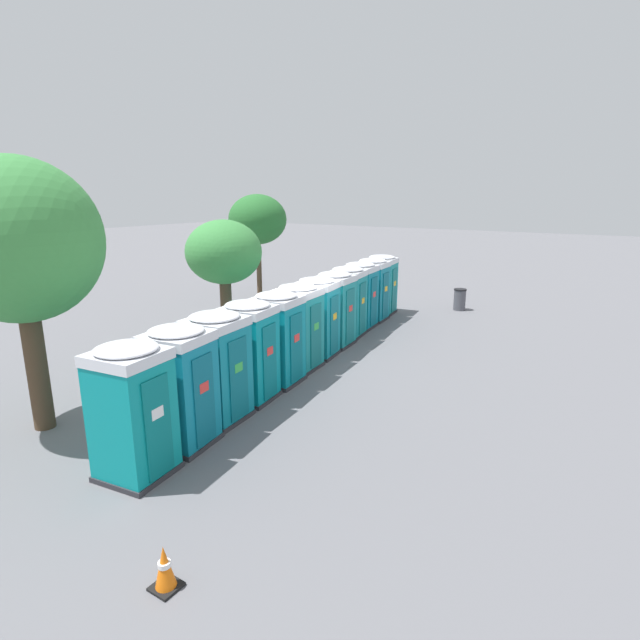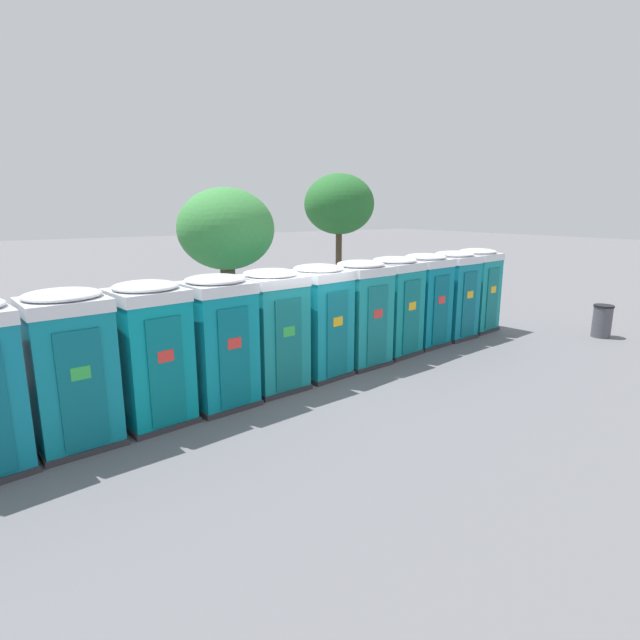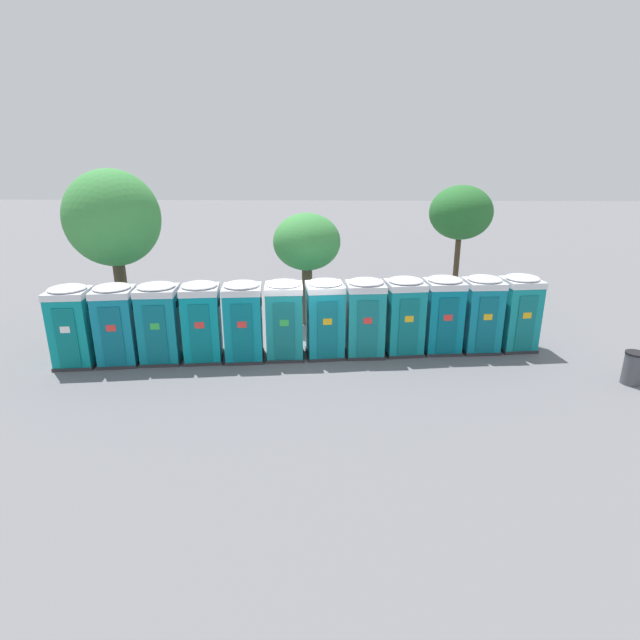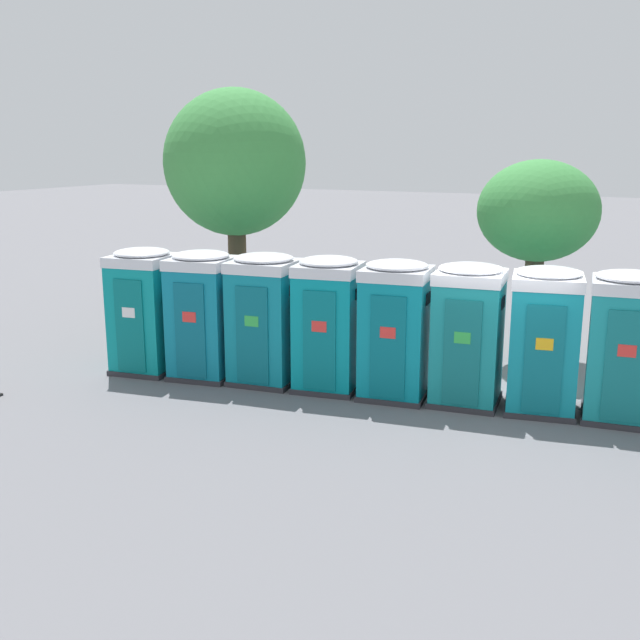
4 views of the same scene
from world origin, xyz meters
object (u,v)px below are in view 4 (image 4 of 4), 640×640
at_px(portapotty_0, 145,310).
at_px(street_tree_2, 538,213).
at_px(portapotty_1, 203,314).
at_px(portapotty_2, 264,318).
at_px(portapotty_5, 468,334).
at_px(street_tree_0, 235,164).
at_px(portapotty_4, 395,329).
at_px(portapotty_7, 625,346).
at_px(portapotty_6, 544,339).
at_px(portapotty_3, 328,323).

distance_m(portapotty_0, street_tree_2, 8.34).
xyz_separation_m(portapotty_1, portapotty_2, (1.28, 0.21, -0.00)).
relative_size(portapotty_1, portapotty_5, 1.00).
bearing_deg(portapotty_5, portapotty_1, -172.58).
relative_size(portapotty_2, street_tree_0, 0.44).
xyz_separation_m(portapotty_0, portapotty_4, (5.15, 0.65, -0.00)).
relative_size(portapotty_5, street_tree_0, 0.44).
distance_m(portapotty_0, portapotty_7, 9.08).
relative_size(portapotty_0, street_tree_0, 0.44).
relative_size(portapotty_5, portapotty_7, 1.00).
height_order(portapotty_1, portapotty_6, same).
xyz_separation_m(portapotty_5, portapotty_7, (2.58, 0.31, -0.00)).
xyz_separation_m(portapotty_2, portapotty_7, (6.44, 0.77, 0.00)).
bearing_deg(portapotty_1, portapotty_3, 8.05).
relative_size(portapotty_3, portapotty_5, 1.00).
relative_size(portapotty_7, street_tree_2, 0.60).
bearing_deg(portapotty_3, portapotty_0, -171.96).
bearing_deg(street_tree_2, portapotty_5, -99.00).
xyz_separation_m(portapotty_5, portapotty_6, (1.29, 0.17, 0.00)).
distance_m(portapotty_6, portapotty_7, 1.30).
bearing_deg(portapotty_4, street_tree_0, 151.37).
bearing_deg(portapotty_2, street_tree_0, 129.01).
bearing_deg(portapotty_2, portapotty_4, 5.73).
xyz_separation_m(portapotty_4, portapotty_5, (1.28, 0.20, 0.00)).
xyz_separation_m(portapotty_2, portapotty_3, (1.29, 0.16, 0.00)).
distance_m(portapotty_0, street_tree_0, 4.41).
bearing_deg(portapotty_7, portapotty_4, -172.50).
height_order(portapotty_3, portapotty_5, same).
height_order(portapotty_0, street_tree_0, street_tree_0).
bearing_deg(street_tree_2, portapotty_7, -56.01).
bearing_deg(portapotty_0, portapotty_5, 7.54).
height_order(portapotty_5, portapotty_7, same).
height_order(portapotty_0, portapotty_1, same).
distance_m(portapotty_1, portapotty_6, 6.49).
bearing_deg(portapotty_6, portapotty_1, -172.57).
height_order(portapotty_1, street_tree_2, street_tree_2).
relative_size(portapotty_4, street_tree_0, 0.44).
height_order(portapotty_2, portapotty_7, same).
bearing_deg(portapotty_7, street_tree_2, 123.99).
xyz_separation_m(portapotty_3, portapotty_6, (3.86, 0.47, -0.00)).
height_order(portapotty_0, portapotty_6, same).
height_order(portapotty_7, street_tree_2, street_tree_2).
bearing_deg(portapotty_6, portapotty_7, 6.10).
xyz_separation_m(portapotty_3, portapotty_4, (1.29, 0.10, -0.00)).
xyz_separation_m(portapotty_1, portapotty_7, (7.72, 0.98, -0.00)).
distance_m(portapotty_3, street_tree_2, 5.15).
height_order(portapotty_0, street_tree_2, street_tree_2).
relative_size(portapotty_4, portapotty_6, 1.00).
bearing_deg(portapotty_7, portapotty_5, -173.23).
distance_m(portapotty_4, portapotty_6, 2.60).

